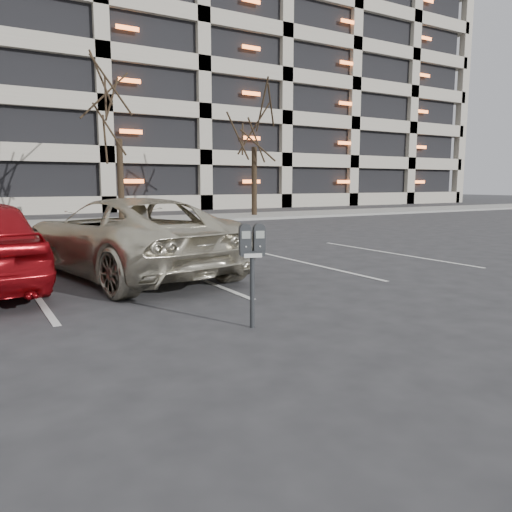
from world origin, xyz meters
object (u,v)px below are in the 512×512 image
Objects in this scene: parking_meter at (252,250)px; suv_silver at (127,236)px; tree_c at (117,86)px; tree_d at (254,103)px.

parking_meter is 4.36m from suv_silver.
tree_c reaches higher than parking_meter.
tree_c is 18.57m from parking_meter.
suv_silver reaches higher than parking_meter.
tree_d is 6.45× the size of parking_meter.
parking_meter is at bearing -120.52° from tree_d.
tree_c is at bearing -115.51° from suv_silver.
tree_c is at bearing 180.00° from tree_d.
parking_meter is (-3.35, -17.56, -5.04)m from tree_c.
tree_c is 1.03× the size of tree_d.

